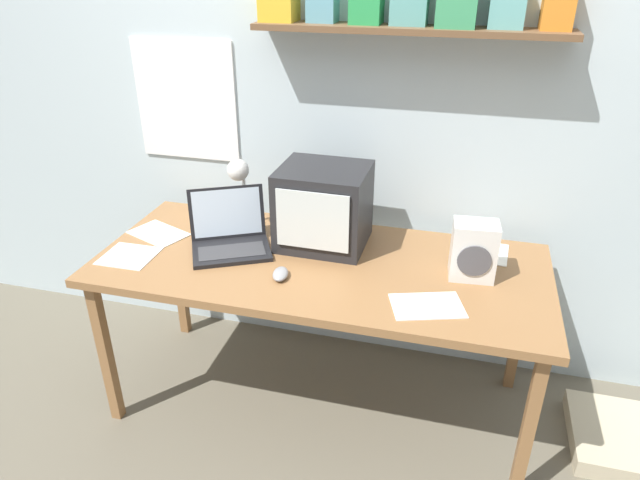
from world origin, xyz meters
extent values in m
plane|color=#665F4F|center=(0.00, 0.00, 0.00)|extent=(12.00, 12.00, 0.00)
cube|color=silver|center=(0.00, 0.51, 1.30)|extent=(5.60, 0.06, 2.60)
cube|color=white|center=(-0.79, 0.48, 1.25)|extent=(0.51, 0.01, 0.56)
cube|color=brown|center=(0.26, 0.39, 1.62)|extent=(1.26, 0.18, 0.02)
cube|color=#27934A|center=(0.08, 0.42, 1.71)|extent=(0.12, 0.12, 0.17)
cube|color=#62A7A3|center=(0.62, 0.42, 1.73)|extent=(0.13, 0.12, 0.19)
cube|color=orange|center=(0.79, 0.42, 1.72)|extent=(0.11, 0.12, 0.19)
cube|color=olive|center=(0.00, 0.00, 0.73)|extent=(1.85, 0.80, 0.03)
cube|color=olive|center=(-0.86, -0.34, 0.36)|extent=(0.04, 0.05, 0.72)
cube|color=olive|center=(0.86, -0.34, 0.36)|extent=(0.04, 0.05, 0.72)
cube|color=olive|center=(-0.86, 0.34, 0.36)|extent=(0.04, 0.05, 0.72)
cube|color=olive|center=(0.86, 0.34, 0.36)|extent=(0.04, 0.05, 0.72)
cube|color=#232326|center=(-0.03, 0.17, 0.92)|extent=(0.37, 0.33, 0.34)
cube|color=silver|center=(-0.03, 0.00, 0.93)|extent=(0.30, 0.01, 0.25)
cube|color=black|center=(-0.38, -0.03, 0.76)|extent=(0.39, 0.35, 0.02)
cube|color=#38383A|center=(-0.37, -0.04, 0.77)|extent=(0.30, 0.24, 0.00)
cube|color=black|center=(-0.45, 0.10, 0.88)|extent=(0.31, 0.20, 0.22)
cube|color=silver|center=(-0.45, 0.10, 0.88)|extent=(0.28, 0.18, 0.20)
cylinder|color=silver|center=(-0.42, 0.25, 0.76)|extent=(0.13, 0.13, 0.01)
cylinder|color=silver|center=(-0.42, 0.25, 0.90)|extent=(0.02, 0.02, 0.28)
sphere|color=silver|center=(-0.42, 0.19, 1.04)|extent=(0.10, 0.10, 0.10)
cylinder|color=white|center=(-0.61, 0.26, 0.82)|extent=(0.08, 0.08, 0.13)
cylinder|color=orange|center=(-0.61, 0.26, 0.80)|extent=(0.07, 0.07, 0.10)
cube|color=silver|center=(0.60, 0.04, 0.87)|extent=(0.18, 0.14, 0.23)
cylinder|color=#4C4C51|center=(0.61, -0.02, 0.85)|extent=(0.13, 0.02, 0.13)
ellipsoid|color=gray|center=(-0.12, -0.16, 0.77)|extent=(0.08, 0.11, 0.03)
cube|color=white|center=(0.46, -0.22, 0.75)|extent=(0.30, 0.24, 0.00)
cube|color=white|center=(0.65, 0.26, 0.75)|extent=(0.22, 0.21, 0.00)
cube|color=white|center=(-0.79, -0.16, 0.75)|extent=(0.22, 0.20, 0.00)
cube|color=silver|center=(-0.77, 0.06, 0.75)|extent=(0.30, 0.25, 0.00)
cube|color=#C1B393|center=(1.33, 0.06, 0.04)|extent=(0.44, 0.44, 0.08)
camera|label=1|loc=(0.53, -1.98, 1.91)|focal=32.00mm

